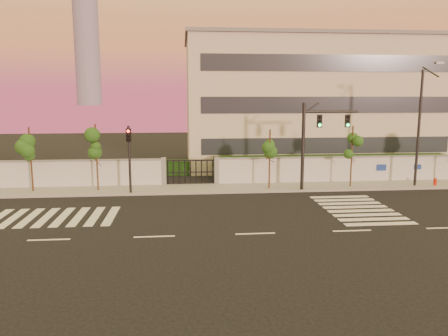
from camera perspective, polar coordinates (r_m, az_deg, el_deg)
The scene contains 15 objects.
ground at distance 22.10m, azimuth 4.10°, elevation -8.56°, with size 120.00×120.00×0.00m, color black.
sidewalk at distance 32.13m, azimuth 1.02°, elevation -2.64°, with size 60.00×3.00×0.15m, color gray.
perimeter_wall at distance 33.41m, azimuth 0.92°, elevation -0.43°, with size 60.00×0.36×2.20m.
hedge_row at distance 36.26m, azimuth 2.11°, elevation -0.04°, with size 41.00×4.25×1.80m.
institutional_building at distance 44.50m, azimuth 11.07°, elevation 8.47°, with size 24.40×12.40×12.25m.
distant_skyscraper at distance 311.84m, azimuth -17.70°, elevation 19.31°, with size 16.00×16.00×118.00m.
road_markings at distance 25.48m, azimuth -0.83°, elevation -6.04°, with size 57.00×7.62×0.02m.
street_tree_b at distance 33.21m, azimuth -23.98°, elevation 2.80°, with size 1.47×1.17×4.66m.
street_tree_c at distance 31.89m, azimuth -16.34°, elevation 3.23°, with size 1.39×1.11×4.84m.
street_tree_d at distance 31.50m, azimuth 6.03°, elevation 2.93°, with size 1.42×1.13×4.42m.
street_tree_e at distance 33.28m, azimuth 16.43°, elevation 3.21°, with size 1.32×1.05×4.64m.
traffic_signal_main at distance 31.50m, azimuth 11.71°, elevation 4.12°, with size 3.99×0.38×6.31m.
traffic_signal_secondary at distance 30.52m, azimuth -12.28°, elevation 2.14°, with size 0.37×0.35×4.79m.
streetlight_east at distance 34.97m, azimuth 24.30°, elevation 5.49°, with size 0.54×2.18×9.05m.
fire_hydrant at distance 36.31m, azimuth 25.86°, elevation -1.72°, with size 0.29×0.27×0.73m.
Camera 1 is at (-3.52, -20.71, 6.86)m, focal length 35.00 mm.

